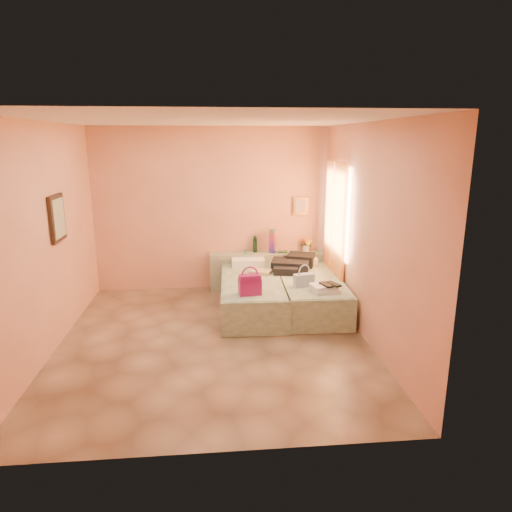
{
  "coord_description": "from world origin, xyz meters",
  "views": [
    {
      "loc": [
        0.03,
        -5.6,
        2.58
      ],
      "look_at": [
        0.64,
        0.85,
        0.92
      ],
      "focal_mm": 32.0,
      "sensor_mm": 36.0,
      "label": 1
    }
  ],
  "objects": [
    {
      "name": "headboard_ledge",
      "position": [
        0.98,
        2.1,
        0.33
      ],
      "size": [
        2.05,
        0.3,
        0.65
      ],
      "primitive_type": "cube",
      "color": "gray",
      "rests_on": "ground"
    },
    {
      "name": "green_book",
      "position": [
        1.23,
        2.08,
        0.66
      ],
      "size": [
        0.19,
        0.15,
        0.03
      ],
      "primitive_type": "cube",
      "rotation": [
        0.0,
        0.0,
        -0.17
      ],
      "color": "#24442A",
      "rests_on": "headboard_ledge"
    },
    {
      "name": "magenta_handbag",
      "position": [
        0.51,
        0.36,
        0.64
      ],
      "size": [
        0.32,
        0.21,
        0.29
      ],
      "primitive_type": "cube",
      "rotation": [
        0.0,
        0.0,
        0.13
      ],
      "color": "#A31462",
      "rests_on": "bed_left"
    },
    {
      "name": "flower_vase",
      "position": [
        1.66,
        2.13,
        0.79
      ],
      "size": [
        0.22,
        0.22,
        0.29
      ],
      "primitive_type": "cube",
      "rotation": [
        0.0,
        0.0,
        0.02
      ],
      "color": "silver",
      "rests_on": "headboard_ledge"
    },
    {
      "name": "blue_handbag",
      "position": [
        1.32,
        0.64,
        0.59
      ],
      "size": [
        0.31,
        0.19,
        0.19
      ],
      "primitive_type": "cube",
      "rotation": [
        0.0,
        0.0,
        0.26
      ],
      "color": "#3D6394",
      "rests_on": "bed_right"
    },
    {
      "name": "sandal_pair",
      "position": [
        1.63,
        0.34,
        0.61
      ],
      "size": [
        0.25,
        0.29,
        0.03
      ],
      "primitive_type": "cube",
      "rotation": [
        0.0,
        0.0,
        0.32
      ],
      "color": "black",
      "rests_on": "towel_stack"
    },
    {
      "name": "bed_left",
      "position": [
        0.6,
        1.05,
        0.25
      ],
      "size": [
        0.96,
        2.03,
        0.5
      ],
      "primitive_type": "cube",
      "rotation": [
        0.0,
        0.0,
        -0.03
      ],
      "color": "#B6D2A9",
      "rests_on": "ground"
    },
    {
      "name": "clothes_pile",
      "position": [
        1.33,
        1.55,
        0.6
      ],
      "size": [
        0.79,
        0.79,
        0.2
      ],
      "primitive_type": "cube",
      "rotation": [
        0.0,
        0.0,
        -0.23
      ],
      "color": "black",
      "rests_on": "bed_right"
    },
    {
      "name": "ground",
      "position": [
        0.0,
        0.0,
        0.0
      ],
      "size": [
        4.5,
        4.5,
        0.0
      ],
      "primitive_type": "plane",
      "color": "tan",
      "rests_on": "ground"
    },
    {
      "name": "khaki_garment",
      "position": [
        0.77,
        1.36,
        0.53
      ],
      "size": [
        0.4,
        0.37,
        0.06
      ],
      "primitive_type": "cube",
      "rotation": [
        0.0,
        0.0,
        -0.4
      ],
      "color": "tan",
      "rests_on": "bed_left"
    },
    {
      "name": "towel_stack",
      "position": [
        1.57,
        0.36,
        0.55
      ],
      "size": [
        0.39,
        0.35,
        0.1
      ],
      "primitive_type": "cube",
      "rotation": [
        0.0,
        0.0,
        0.15
      ],
      "color": "white",
      "rests_on": "bed_right"
    },
    {
      "name": "water_bottle",
      "position": [
        0.75,
        2.17,
        0.79
      ],
      "size": [
        0.09,
        0.09,
        0.28
      ],
      "primitive_type": "cylinder",
      "rotation": [
        0.0,
        0.0,
        0.16
      ],
      "color": "#143723",
      "rests_on": "headboard_ledge"
    },
    {
      "name": "bed_right",
      "position": [
        1.5,
        1.05,
        0.25
      ],
      "size": [
        0.96,
        2.03,
        0.5
      ],
      "primitive_type": "cube",
      "rotation": [
        0.0,
        0.0,
        -0.03
      ],
      "color": "#B6D2A9",
      "rests_on": "ground"
    },
    {
      "name": "rainbow_box",
      "position": [
        1.05,
        2.1,
        0.86
      ],
      "size": [
        0.12,
        0.12,
        0.42
      ],
      "primitive_type": "cube",
      "rotation": [
        0.0,
        0.0,
        -0.41
      ],
      "color": "#A31462",
      "rests_on": "headboard_ledge"
    },
    {
      "name": "small_dish",
      "position": [
        0.6,
        2.15,
        0.66
      ],
      "size": [
        0.14,
        0.14,
        0.03
      ],
      "primitive_type": "cylinder",
      "rotation": [
        0.0,
        0.0,
        0.21
      ],
      "color": "#4B8A64",
      "rests_on": "headboard_ledge"
    },
    {
      "name": "room_walls",
      "position": [
        0.21,
        0.57,
        1.79
      ],
      "size": [
        4.02,
        4.51,
        2.81
      ],
      "color": "#F1A681",
      "rests_on": "ground"
    }
  ]
}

